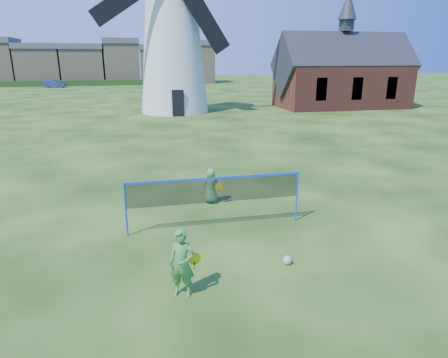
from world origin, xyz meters
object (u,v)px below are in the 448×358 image
object	(u,v)px
windmill	(173,39)
player_girl	(182,263)
play_ball	(287,260)
badminton_net	(215,191)
chapel	(342,76)
player_boy	(211,186)
car_right	(55,84)

from	to	relation	value
windmill	player_girl	size ratio (longest dim) A/B	12.40
play_ball	windmill	bearing A→B (deg)	90.03
badminton_net	player_girl	xyz separation A→B (m)	(-1.31, -3.19, -0.40)
badminton_net	play_ball	world-z (taller)	badminton_net
chapel	player_boy	size ratio (longest dim) A/B	10.67
windmill	play_ball	xyz separation A→B (m)	(0.02, -28.55, -6.27)
car_right	badminton_net	bearing A→B (deg)	-157.75
player_girl	player_boy	world-z (taller)	player_girl
badminton_net	play_ball	xyz separation A→B (m)	(1.29, -2.45, -1.03)
player_girl	car_right	xyz separation A→B (m)	(-14.51, 65.41, -0.12)
windmill	player_boy	distance (m)	24.74
play_ball	badminton_net	bearing A→B (deg)	117.85
windmill	chapel	world-z (taller)	windmill
badminton_net	player_girl	world-z (taller)	badminton_net
windmill	player_girl	world-z (taller)	windmill
chapel	player_girl	distance (m)	35.38
play_ball	player_girl	bearing A→B (deg)	-164.08
chapel	player_girl	size ratio (longest dim) A/B	8.75
car_right	play_ball	bearing A→B (deg)	-157.20
player_boy	car_right	world-z (taller)	car_right
windmill	car_right	world-z (taller)	windmill
play_ball	car_right	world-z (taller)	car_right
badminton_net	player_girl	size ratio (longest dim) A/B	3.41
player_boy	chapel	bearing A→B (deg)	-110.64
badminton_net	play_ball	size ratio (longest dim) A/B	22.95
player_girl	play_ball	xyz separation A→B (m)	(2.60, 0.74, -0.63)
play_ball	chapel	bearing A→B (deg)	59.88
player_boy	play_ball	xyz separation A→B (m)	(1.02, -4.52, -0.50)
player_girl	play_ball	bearing A→B (deg)	37.52
chapel	badminton_net	xyz separation A→B (m)	(-18.01, -26.36, -1.95)
windmill	chapel	bearing A→B (deg)	0.88
player_boy	windmill	bearing A→B (deg)	-76.90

